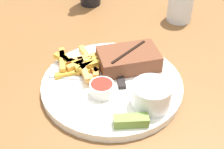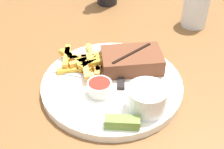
{
  "view_description": "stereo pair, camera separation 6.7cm",
  "coord_description": "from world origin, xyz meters",
  "px_view_note": "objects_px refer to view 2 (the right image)",
  "views": [
    {
      "loc": [
        0.11,
        -0.51,
        1.19
      ],
      "look_at": [
        0.0,
        0.0,
        0.77
      ],
      "focal_mm": 50.0,
      "sensor_mm": 36.0,
      "label": 1
    },
    {
      "loc": [
        0.18,
        -0.49,
        1.19
      ],
      "look_at": [
        0.0,
        0.0,
        0.77
      ],
      "focal_mm": 50.0,
      "sensor_mm": 36.0,
      "label": 2
    }
  ],
  "objects_px": {
    "dinner_plate": "(112,85)",
    "coleslaw_cup": "(147,97)",
    "fork_utensil": "(77,75)",
    "steak_portion": "(132,60)",
    "drinking_glass": "(195,9)",
    "pickle_spear": "(122,122)",
    "dipping_sauce_cup": "(100,87)",
    "knife_utensil": "(121,70)"
  },
  "relations": [
    {
      "from": "steak_portion",
      "to": "coleslaw_cup",
      "type": "xyz_separation_m",
      "value": [
        0.07,
        -0.12,
        0.01
      ]
    },
    {
      "from": "steak_portion",
      "to": "drinking_glass",
      "type": "bearing_deg",
      "value": 70.21
    },
    {
      "from": "dinner_plate",
      "to": "coleslaw_cup",
      "type": "relative_size",
      "value": 3.94
    },
    {
      "from": "drinking_glass",
      "to": "knife_utensil",
      "type": "bearing_deg",
      "value": -111.4
    },
    {
      "from": "coleslaw_cup",
      "to": "fork_utensil",
      "type": "height_order",
      "value": "coleslaw_cup"
    },
    {
      "from": "dinner_plate",
      "to": "dipping_sauce_cup",
      "type": "xyz_separation_m",
      "value": [
        -0.01,
        -0.04,
        0.02
      ]
    },
    {
      "from": "dipping_sauce_cup",
      "to": "pickle_spear",
      "type": "xyz_separation_m",
      "value": [
        0.07,
        -0.07,
        -0.01
      ]
    },
    {
      "from": "dipping_sauce_cup",
      "to": "steak_portion",
      "type": "bearing_deg",
      "value": 71.22
    },
    {
      "from": "drinking_glass",
      "to": "dinner_plate",
      "type": "bearing_deg",
      "value": -109.99
    },
    {
      "from": "dinner_plate",
      "to": "fork_utensil",
      "type": "relative_size",
      "value": 2.29
    },
    {
      "from": "steak_portion",
      "to": "fork_utensil",
      "type": "height_order",
      "value": "steak_portion"
    },
    {
      "from": "coleslaw_cup",
      "to": "fork_utensil",
      "type": "bearing_deg",
      "value": 165.24
    },
    {
      "from": "dinner_plate",
      "to": "drinking_glass",
      "type": "relative_size",
      "value": 3.2
    },
    {
      "from": "coleslaw_cup",
      "to": "drinking_glass",
      "type": "height_order",
      "value": "drinking_glass"
    },
    {
      "from": "dinner_plate",
      "to": "knife_utensil",
      "type": "height_order",
      "value": "knife_utensil"
    },
    {
      "from": "steak_portion",
      "to": "dipping_sauce_cup",
      "type": "distance_m",
      "value": 0.11
    },
    {
      "from": "dipping_sauce_cup",
      "to": "knife_utensil",
      "type": "bearing_deg",
      "value": 77.6
    },
    {
      "from": "knife_utensil",
      "to": "drinking_glass",
      "type": "relative_size",
      "value": 1.68
    },
    {
      "from": "pickle_spear",
      "to": "drinking_glass",
      "type": "bearing_deg",
      "value": 82.12
    },
    {
      "from": "fork_utensil",
      "to": "steak_portion",
      "type": "bearing_deg",
      "value": 28.89
    },
    {
      "from": "steak_portion",
      "to": "pickle_spear",
      "type": "xyz_separation_m",
      "value": [
        0.04,
        -0.18,
        -0.01
      ]
    },
    {
      "from": "dipping_sauce_cup",
      "to": "pickle_spear",
      "type": "height_order",
      "value": "dipping_sauce_cup"
    },
    {
      "from": "coleslaw_cup",
      "to": "knife_utensil",
      "type": "relative_size",
      "value": 0.48
    },
    {
      "from": "dinner_plate",
      "to": "pickle_spear",
      "type": "xyz_separation_m",
      "value": [
        0.06,
        -0.11,
        0.02
      ]
    },
    {
      "from": "steak_portion",
      "to": "drinking_glass",
      "type": "distance_m",
      "value": 0.3
    },
    {
      "from": "dipping_sauce_cup",
      "to": "fork_utensil",
      "type": "height_order",
      "value": "dipping_sauce_cup"
    },
    {
      "from": "dinner_plate",
      "to": "fork_utensil",
      "type": "xyz_separation_m",
      "value": [
        -0.08,
        -0.01,
        0.01
      ]
    },
    {
      "from": "knife_utensil",
      "to": "drinking_glass",
      "type": "distance_m",
      "value": 0.33
    },
    {
      "from": "steak_portion",
      "to": "drinking_glass",
      "type": "xyz_separation_m",
      "value": [
        0.1,
        0.28,
        0.01
      ]
    },
    {
      "from": "steak_portion",
      "to": "knife_utensil",
      "type": "xyz_separation_m",
      "value": [
        -0.02,
        -0.02,
        -0.02
      ]
    },
    {
      "from": "knife_utensil",
      "to": "dinner_plate",
      "type": "bearing_deg",
      "value": 152.54
    },
    {
      "from": "coleslaw_cup",
      "to": "pickle_spear",
      "type": "distance_m",
      "value": 0.07
    },
    {
      "from": "knife_utensil",
      "to": "dipping_sauce_cup",
      "type": "bearing_deg",
      "value": 149.33
    },
    {
      "from": "coleslaw_cup",
      "to": "drinking_glass",
      "type": "distance_m",
      "value": 0.4
    },
    {
      "from": "coleslaw_cup",
      "to": "dipping_sauce_cup",
      "type": "bearing_deg",
      "value": 174.53
    },
    {
      "from": "dinner_plate",
      "to": "fork_utensil",
      "type": "bearing_deg",
      "value": -175.11
    },
    {
      "from": "steak_portion",
      "to": "pickle_spear",
      "type": "height_order",
      "value": "steak_portion"
    },
    {
      "from": "knife_utensil",
      "to": "steak_portion",
      "type": "bearing_deg",
      "value": -57.23
    },
    {
      "from": "pickle_spear",
      "to": "knife_utensil",
      "type": "bearing_deg",
      "value": 109.49
    },
    {
      "from": "dipping_sauce_cup",
      "to": "fork_utensil",
      "type": "xyz_separation_m",
      "value": [
        -0.07,
        0.04,
        -0.01
      ]
    },
    {
      "from": "dinner_plate",
      "to": "steak_portion",
      "type": "xyz_separation_m",
      "value": [
        0.02,
        0.06,
        0.03
      ]
    },
    {
      "from": "coleslaw_cup",
      "to": "dipping_sauce_cup",
      "type": "height_order",
      "value": "coleslaw_cup"
    }
  ]
}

